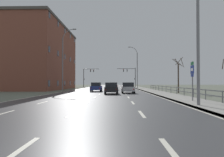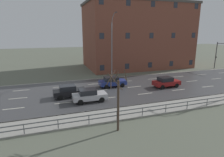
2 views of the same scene
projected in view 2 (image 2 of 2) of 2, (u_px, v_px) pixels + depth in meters
The scene contains 10 objects.
ground_plane at pixel (205, 80), 33.38m from camera, with size 160.00×160.00×0.12m.
guardrail at pixel (74, 120), 16.68m from camera, with size 0.07×34.99×1.00m.
street_lamp_left_bank at pixel (112, 47), 34.32m from camera, with size 2.56×0.24×11.42m.
traffic_signal_left at pixel (221, 51), 41.77m from camera, with size 4.80×0.36×5.96m.
car_near_left at pixel (166, 82), 28.94m from camera, with size 1.91×4.14×1.57m.
car_far_left at pixel (89, 95), 22.92m from camera, with size 1.85×4.10×1.57m.
car_far_right at pixel (69, 91), 24.48m from camera, with size 1.93×4.15×1.57m.
car_distant at pixel (112, 82), 29.09m from camera, with size 1.87×4.11×1.57m.
brick_building at pixel (137, 36), 45.05m from camera, with size 13.91×23.91×14.60m.
bare_tree_mid at pixel (118, 102), 15.72m from camera, with size 1.80×1.85×5.43m.
Camera 2 is at (25.43, 22.23, 8.26)m, focal length 30.54 mm.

